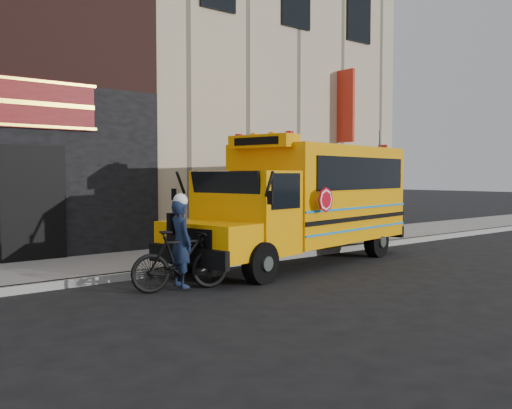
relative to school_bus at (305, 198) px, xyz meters
The scene contains 8 objects.
ground 3.23m from the school_bus, 135.03° to the right, with size 120.00×120.00×0.00m, color black.
curb 2.55m from the school_bus, 164.00° to the left, with size 40.00×0.20×0.15m, color gray.
sidewalk 3.24m from the school_bus, 134.20° to the left, with size 40.00×3.00×0.15m, color slate.
building 9.84m from the school_bus, 103.77° to the left, with size 20.00×10.70×12.00m.
school_bus is the anchor object (origin of this frame).
sign_pole 3.85m from the school_bus, 11.04° to the left, with size 0.07×0.29×3.34m.
bicycle 4.35m from the school_bus, 166.10° to the right, with size 0.51×1.81×1.09m, color black.
cyclist 4.24m from the school_bus, 167.09° to the right, with size 0.57×0.38×1.57m, color #111B34.
Camera 1 is at (-7.52, -7.58, 2.07)m, focal length 40.00 mm.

